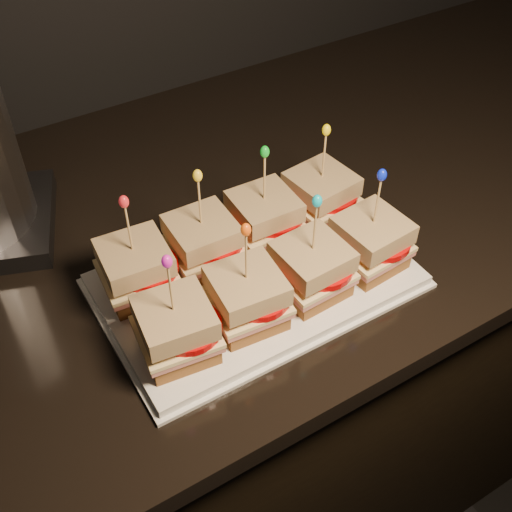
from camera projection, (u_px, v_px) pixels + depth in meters
cabinet at (217, 389)px, 1.29m from camera, size 2.26×0.71×0.85m
granite_slab at (204, 224)px, 0.98m from camera, size 2.30×0.75×0.03m
platter at (256, 281)px, 0.86m from camera, size 0.40×0.25×0.02m
platter_rim at (256, 284)px, 0.87m from camera, size 0.41×0.26×0.01m
sandwich_0_bread_bot at (139, 284)px, 0.83m from camera, size 0.09×0.09×0.02m
sandwich_0_ham at (138, 276)px, 0.82m from camera, size 0.10×0.09×0.01m
sandwich_0_cheese at (137, 272)px, 0.81m from camera, size 0.10×0.09×0.01m
sandwich_0_tomato at (147, 267)px, 0.81m from camera, size 0.08×0.08×0.01m
sandwich_0_bread_top at (134, 257)px, 0.80m from camera, size 0.09×0.09×0.03m
sandwich_0_pick at (129, 231)px, 0.76m from camera, size 0.00×0.00×0.09m
sandwich_0_frill at (124, 202)px, 0.73m from camera, size 0.01×0.01×0.02m
sandwich_1_bread_bot at (204, 257)px, 0.86m from camera, size 0.08×0.08×0.02m
sandwich_1_ham at (203, 249)px, 0.85m from camera, size 0.09×0.09×0.01m
sandwich_1_cheese at (203, 245)px, 0.85m from camera, size 0.09×0.09×0.01m
sandwich_1_tomato at (213, 241)px, 0.84m from camera, size 0.08×0.08×0.01m
sandwich_1_bread_top at (202, 231)px, 0.83m from camera, size 0.08×0.08×0.03m
sandwich_1_pick at (200, 205)px, 0.80m from camera, size 0.00×0.00×0.09m
sandwich_1_frill at (198, 176)px, 0.77m from camera, size 0.01×0.01×0.02m
sandwich_2_bread_bot at (264, 233)px, 0.90m from camera, size 0.08×0.08×0.02m
sandwich_2_ham at (264, 225)px, 0.89m from camera, size 0.09×0.09×0.01m
sandwich_2_cheese at (264, 221)px, 0.88m from camera, size 0.09×0.09×0.01m
sandwich_2_tomato at (274, 216)px, 0.88m from camera, size 0.08×0.08×0.01m
sandwich_2_bread_top at (264, 206)px, 0.87m from camera, size 0.08×0.08×0.03m
sandwich_2_pick at (264, 180)px, 0.84m from camera, size 0.00×0.00×0.09m
sandwich_2_frill at (265, 152)px, 0.80m from camera, size 0.01×0.01×0.02m
sandwich_3_bread_bot at (319, 210)px, 0.93m from camera, size 0.09×0.09×0.02m
sandwich_3_ham at (320, 202)px, 0.92m from camera, size 0.10×0.10×0.01m
sandwich_3_cheese at (320, 198)px, 0.92m from camera, size 0.10×0.10×0.01m
sandwich_3_tomato at (330, 194)px, 0.91m from camera, size 0.08×0.08×0.01m
sandwich_3_bread_top at (322, 184)px, 0.90m from camera, size 0.09×0.09×0.03m
sandwich_3_pick at (324, 158)px, 0.87m from camera, size 0.00×0.00×0.09m
sandwich_3_frill at (326, 130)px, 0.84m from camera, size 0.01×0.01×0.02m
sandwich_4_bread_bot at (178, 344)px, 0.76m from camera, size 0.09×0.09×0.02m
sandwich_4_ham at (177, 336)px, 0.75m from camera, size 0.10×0.10×0.01m
sandwich_4_cheese at (177, 332)px, 0.74m from camera, size 0.10×0.10×0.01m
sandwich_4_tomato at (188, 327)px, 0.74m from camera, size 0.08×0.08×0.01m
sandwich_4_bread_top at (175, 317)px, 0.73m from camera, size 0.09×0.09×0.03m
sandwich_4_pick at (171, 291)px, 0.69m from camera, size 0.00×0.00×0.09m
sandwich_4_frill at (167, 261)px, 0.66m from camera, size 0.01×0.01×0.02m
sandwich_5_bread_bot at (247, 312)px, 0.79m from camera, size 0.09×0.09×0.02m
sandwich_5_ham at (247, 304)px, 0.78m from camera, size 0.10×0.09×0.01m
sandwich_5_cheese at (247, 300)px, 0.78m from camera, size 0.10×0.09×0.01m
sandwich_5_tomato at (258, 295)px, 0.77m from camera, size 0.08×0.08×0.01m
sandwich_5_bread_top at (247, 286)px, 0.76m from camera, size 0.09×0.09×0.03m
sandwich_5_pick at (246, 259)px, 0.73m from camera, size 0.00×0.00×0.09m
sandwich_5_frill at (246, 230)px, 0.70m from camera, size 0.01×0.01×0.02m
sandwich_6_bread_bot at (310, 283)px, 0.83m from camera, size 0.08×0.08×0.02m
sandwich_6_ham at (311, 275)px, 0.82m from camera, size 0.09×0.09×0.01m
sandwich_6_cheese at (311, 271)px, 0.81m from camera, size 0.09×0.09×0.01m
sandwich_6_tomato at (322, 266)px, 0.81m from camera, size 0.08×0.08×0.01m
sandwich_6_bread_top at (312, 257)px, 0.80m from camera, size 0.09×0.09×0.03m
sandwich_6_pick at (315, 230)px, 0.77m from camera, size 0.00×0.00×0.09m
sandwich_6_frill at (317, 201)px, 0.73m from camera, size 0.01×0.01×0.02m
sandwich_7_bread_bot at (368, 257)px, 0.87m from camera, size 0.09×0.09×0.02m
sandwich_7_ham at (369, 248)px, 0.85m from camera, size 0.10×0.09×0.01m
sandwich_7_cheese at (370, 245)px, 0.85m from camera, size 0.10×0.09×0.01m
sandwich_7_tomato at (381, 240)px, 0.85m from camera, size 0.08×0.08×0.01m
sandwich_7_bread_top at (373, 230)px, 0.83m from camera, size 0.09×0.09×0.03m
sandwich_7_pick at (377, 204)px, 0.80m from camera, size 0.00×0.00×0.09m
sandwich_7_frill at (382, 175)px, 0.77m from camera, size 0.01×0.01×0.02m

